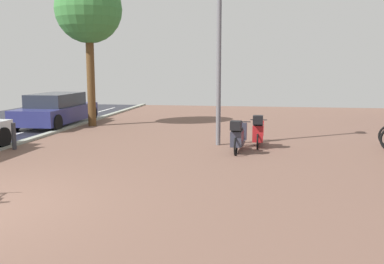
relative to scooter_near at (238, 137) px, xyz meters
The scene contains 7 objects.
ground 6.28m from the scooter_near, 116.68° to the right, with size 21.00×40.00×0.13m.
scooter_near is the anchor object (origin of this frame).
scooter_mid 1.09m from the scooter_near, 60.50° to the left, with size 0.52×1.80×0.99m.
parked_car_far 8.84m from the scooter_near, 148.72° to the left, with size 1.85×4.46×1.28m.
lamp_post 3.08m from the scooter_near, 122.11° to the left, with size 0.20×0.52×5.86m.
street_tree 8.60m from the scooter_near, 142.85° to the left, with size 2.58×2.58×5.81m.
bollard_far 6.32m from the scooter_near, behind, with size 0.12×0.12×0.76m.
Camera 1 is at (4.88, -6.23, 2.30)m, focal length 40.79 mm.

